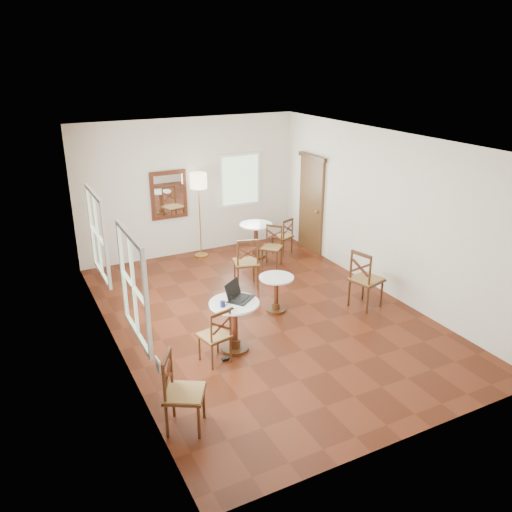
{
  "coord_description": "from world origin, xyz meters",
  "views": [
    {
      "loc": [
        -3.76,
        -7.08,
        4.23
      ],
      "look_at": [
        0.0,
        0.3,
        1.0
      ],
      "focal_mm": 36.43,
      "sensor_mm": 36.0,
      "label": 1
    }
  ],
  "objects_px": {
    "chair_near_a": "(215,336)",
    "mouse": "(231,309)",
    "floor_lamp": "(199,187)",
    "water_glass": "(232,298)",
    "cafe_table_back": "(256,236)",
    "chair_mid_b": "(365,279)",
    "cafe_table_near": "(234,321)",
    "power_adapter": "(225,359)",
    "chair_near_b": "(182,392)",
    "chair_back_b": "(272,247)",
    "chair_mid_a": "(246,262)",
    "chair_back_a": "(283,236)",
    "laptop": "(238,295)",
    "navy_mug": "(223,304)",
    "cafe_table_mid": "(276,290)"
  },
  "relations": [
    {
      "from": "chair_near_a",
      "to": "chair_back_a",
      "type": "xyz_separation_m",
      "value": [
        3.09,
        3.43,
        -0.02
      ]
    },
    {
      "from": "cafe_table_mid",
      "to": "chair_mid_a",
      "type": "relative_size",
      "value": 0.64
    },
    {
      "from": "chair_near_a",
      "to": "chair_back_a",
      "type": "bearing_deg",
      "value": -144.35
    },
    {
      "from": "cafe_table_near",
      "to": "power_adapter",
      "type": "height_order",
      "value": "cafe_table_near"
    },
    {
      "from": "chair_near_b",
      "to": "chair_back_b",
      "type": "distance_m",
      "value": 5.29
    },
    {
      "from": "chair_mid_b",
      "to": "floor_lamp",
      "type": "bearing_deg",
      "value": 10.05
    },
    {
      "from": "chair_near_a",
      "to": "chair_back_a",
      "type": "relative_size",
      "value": 1.06
    },
    {
      "from": "cafe_table_near",
      "to": "chair_mid_a",
      "type": "xyz_separation_m",
      "value": [
        1.17,
        2.0,
        0.01
      ]
    },
    {
      "from": "chair_near_a",
      "to": "mouse",
      "type": "height_order",
      "value": "chair_near_a"
    },
    {
      "from": "cafe_table_near",
      "to": "power_adapter",
      "type": "distance_m",
      "value": 0.58
    },
    {
      "from": "cafe_table_back",
      "to": "chair_near_a",
      "type": "bearing_deg",
      "value": -124.79
    },
    {
      "from": "chair_mid_a",
      "to": "chair_back_a",
      "type": "distance_m",
      "value": 1.97
    },
    {
      "from": "chair_mid_a",
      "to": "floor_lamp",
      "type": "distance_m",
      "value": 2.22
    },
    {
      "from": "chair_back_b",
      "to": "cafe_table_mid",
      "type": "bearing_deg",
      "value": -71.09
    },
    {
      "from": "chair_near_b",
      "to": "power_adapter",
      "type": "distance_m",
      "value": 1.6
    },
    {
      "from": "cafe_table_mid",
      "to": "chair_back_a",
      "type": "distance_m",
      "value": 2.83
    },
    {
      "from": "chair_mid_a",
      "to": "chair_back_a",
      "type": "relative_size",
      "value": 1.22
    },
    {
      "from": "chair_near_b",
      "to": "floor_lamp",
      "type": "distance_m",
      "value": 5.84
    },
    {
      "from": "cafe_table_back",
      "to": "chair_near_a",
      "type": "distance_m",
      "value": 4.3
    },
    {
      "from": "cafe_table_mid",
      "to": "power_adapter",
      "type": "xyz_separation_m",
      "value": [
        -1.45,
        -1.07,
        -0.38
      ]
    },
    {
      "from": "chair_near_a",
      "to": "chair_back_b",
      "type": "height_order",
      "value": "chair_near_a"
    },
    {
      "from": "cafe_table_back",
      "to": "navy_mug",
      "type": "bearing_deg",
      "value": -123.73
    },
    {
      "from": "chair_near_a",
      "to": "laptop",
      "type": "distance_m",
      "value": 0.7
    },
    {
      "from": "chair_near_b",
      "to": "chair_mid_a",
      "type": "height_order",
      "value": "chair_mid_a"
    },
    {
      "from": "cafe_table_near",
      "to": "mouse",
      "type": "distance_m",
      "value": 0.4
    },
    {
      "from": "chair_near_a",
      "to": "power_adapter",
      "type": "xyz_separation_m",
      "value": [
        0.13,
        -0.03,
        -0.41
      ]
    },
    {
      "from": "navy_mug",
      "to": "mouse",
      "type": "bearing_deg",
      "value": -64.81
    },
    {
      "from": "power_adapter",
      "to": "chair_mid_b",
      "type": "bearing_deg",
      "value": 9.37
    },
    {
      "from": "chair_mid_b",
      "to": "chair_back_b",
      "type": "distance_m",
      "value": 2.5
    },
    {
      "from": "floor_lamp",
      "to": "water_glass",
      "type": "bearing_deg",
      "value": -104.49
    },
    {
      "from": "chair_mid_a",
      "to": "power_adapter",
      "type": "bearing_deg",
      "value": 72.35
    },
    {
      "from": "chair_mid_a",
      "to": "water_glass",
      "type": "relative_size",
      "value": 10.93
    },
    {
      "from": "chair_back_a",
      "to": "mouse",
      "type": "relative_size",
      "value": 9.26
    },
    {
      "from": "chair_back_a",
      "to": "cafe_table_back",
      "type": "bearing_deg",
      "value": -30.58
    },
    {
      "from": "chair_near_a",
      "to": "chair_mid_b",
      "type": "bearing_deg",
      "value": 176.09
    },
    {
      "from": "chair_near_a",
      "to": "chair_near_b",
      "type": "bearing_deg",
      "value": 39.42
    },
    {
      "from": "chair_near_b",
      "to": "mouse",
      "type": "height_order",
      "value": "chair_near_b"
    },
    {
      "from": "floor_lamp",
      "to": "laptop",
      "type": "relative_size",
      "value": 3.82
    },
    {
      "from": "cafe_table_back",
      "to": "chair_back_a",
      "type": "distance_m",
      "value": 0.65
    },
    {
      "from": "chair_mid_a",
      "to": "navy_mug",
      "type": "height_order",
      "value": "chair_mid_a"
    },
    {
      "from": "chair_near_a",
      "to": "chair_near_b",
      "type": "distance_m",
      "value": 1.47
    },
    {
      "from": "cafe_table_near",
      "to": "cafe_table_mid",
      "type": "height_order",
      "value": "cafe_table_near"
    },
    {
      "from": "chair_mid_b",
      "to": "mouse",
      "type": "xyz_separation_m",
      "value": [
        -2.8,
        -0.45,
        0.28
      ]
    },
    {
      "from": "cafe_table_back",
      "to": "power_adapter",
      "type": "xyz_separation_m",
      "value": [
        -2.32,
        -3.56,
        -0.45
      ]
    },
    {
      "from": "cafe_table_mid",
      "to": "floor_lamp",
      "type": "distance_m",
      "value": 3.31
    },
    {
      "from": "chair_back_a",
      "to": "laptop",
      "type": "bearing_deg",
      "value": 29.17
    },
    {
      "from": "chair_back_a",
      "to": "navy_mug",
      "type": "distance_m",
      "value": 4.41
    },
    {
      "from": "cafe_table_back",
      "to": "laptop",
      "type": "height_order",
      "value": "laptop"
    },
    {
      "from": "water_glass",
      "to": "power_adapter",
      "type": "height_order",
      "value": "water_glass"
    },
    {
      "from": "cafe_table_mid",
      "to": "cafe_table_back",
      "type": "bearing_deg",
      "value": 70.73
    }
  ]
}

